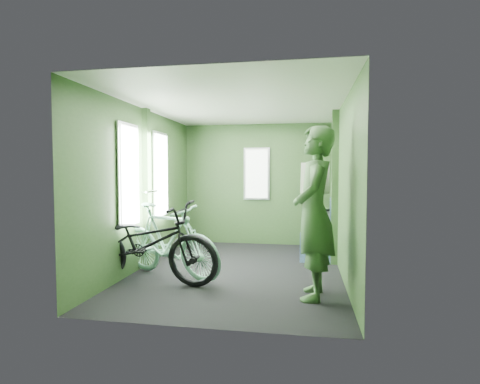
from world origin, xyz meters
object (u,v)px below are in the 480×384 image
object	(u,v)px
bench_seat	(319,240)
bicycle_black	(147,283)
bicycle_mint	(168,278)
passenger	(314,212)
waste_box	(327,235)

from	to	relation	value
bench_seat	bicycle_black	bearing A→B (deg)	-136.57
bicycle_mint	passenger	distance (m)	2.13
bicycle_mint	waste_box	world-z (taller)	waste_box
bicycle_mint	passenger	bearing A→B (deg)	-80.99
bicycle_black	passenger	world-z (taller)	passenger
bicycle_black	bench_seat	xyz separation A→B (m)	(2.18, 1.82, 0.28)
bicycle_mint	bench_seat	distance (m)	2.55
passenger	waste_box	bearing A→B (deg)	174.60
bicycle_mint	waste_box	size ratio (longest dim) A/B	2.10
passenger	bench_seat	size ratio (longest dim) A/B	1.98
bicycle_mint	waste_box	distance (m)	2.52
waste_box	passenger	bearing A→B (deg)	-97.88
bicycle_mint	bicycle_black	bearing A→B (deg)	166.54
bicycle_black	waste_box	xyz separation A→B (m)	(2.29, 1.59, 0.40)
bicycle_black	bench_seat	world-z (taller)	bench_seat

